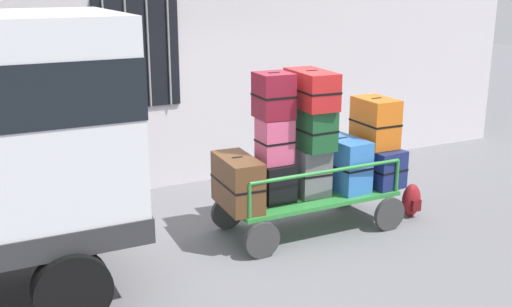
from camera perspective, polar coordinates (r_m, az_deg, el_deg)
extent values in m
plane|color=slate|center=(7.58, 0.98, -7.65)|extent=(40.00, 40.00, 0.00)
cube|color=silver|center=(9.24, -6.28, 12.55)|extent=(12.00, 0.30, 5.00)
cube|color=black|center=(8.86, -10.87, 8.97)|extent=(1.20, 0.04, 1.50)
cylinder|color=gray|center=(8.71, -13.67, 8.70)|extent=(0.03, 0.03, 1.50)
cylinder|color=gray|center=(8.79, -11.74, 8.87)|extent=(0.03, 0.03, 1.50)
cylinder|color=gray|center=(8.87, -9.85, 9.03)|extent=(0.03, 0.03, 1.50)
cylinder|color=gray|center=(8.96, -8.00, 9.17)|extent=(0.03, 0.03, 1.50)
cylinder|color=black|center=(5.89, -16.53, -11.89)|extent=(0.70, 0.22, 0.70)
cube|color=#2D8438|center=(7.66, 4.86, -3.83)|extent=(2.11, 0.91, 0.05)
cylinder|color=#383838|center=(7.86, 12.17, -5.46)|extent=(0.42, 0.06, 0.42)
cylinder|color=#383838|center=(8.57, 8.22, -3.44)|extent=(0.42, 0.06, 0.42)
cylinder|color=#383838|center=(6.96, 0.59, -7.98)|extent=(0.42, 0.06, 0.42)
cylinder|color=#383838|center=(7.75, -2.64, -5.41)|extent=(0.42, 0.06, 0.42)
cylinder|color=#2D8438|center=(7.83, 12.84, -2.00)|extent=(0.04, 0.04, 0.40)
cylinder|color=#2D8438|center=(8.46, 9.30, -0.47)|extent=(0.04, 0.04, 0.40)
cylinder|color=#2D8438|center=(6.78, -0.61, -4.42)|extent=(0.04, 0.04, 0.40)
cylinder|color=#2D8438|center=(7.49, -3.41, -2.43)|extent=(0.04, 0.04, 0.40)
cylinder|color=#2D8438|center=(7.19, 6.66, -1.64)|extent=(2.03, 0.04, 0.04)
cylinder|color=#2D8438|center=(7.87, 3.36, -0.01)|extent=(2.03, 0.04, 0.04)
cube|color=brown|center=(7.10, -1.71, -2.66)|extent=(0.41, 0.81, 0.59)
cube|color=black|center=(7.10, -1.71, -2.66)|extent=(0.42, 0.82, 0.02)
cube|color=black|center=(7.01, -1.73, -0.41)|extent=(0.13, 0.04, 0.02)
cube|color=black|center=(7.32, 1.75, -2.63)|extent=(0.40, 0.41, 0.45)
cube|color=black|center=(7.32, 1.75, -2.63)|extent=(0.41, 0.43, 0.02)
cube|color=black|center=(7.26, 1.76, -0.97)|extent=(0.13, 0.03, 0.02)
cube|color=#CC4C72|center=(7.19, 1.73, 1.16)|extent=(0.37, 0.32, 0.53)
cube|color=black|center=(7.19, 1.73, 1.16)|extent=(0.38, 0.34, 0.02)
cube|color=black|center=(7.13, 1.75, 3.16)|extent=(0.13, 0.03, 0.02)
cube|color=maroon|center=(7.11, 1.63, 5.36)|extent=(0.40, 0.42, 0.52)
cube|color=black|center=(7.11, 1.63, 5.36)|extent=(0.41, 0.43, 0.02)
cube|color=black|center=(7.07, 1.64, 7.40)|extent=(0.14, 0.04, 0.02)
cube|color=slate|center=(7.55, 4.97, -1.61)|extent=(0.39, 0.49, 0.58)
cube|color=black|center=(7.55, 4.97, -1.61)|extent=(0.40, 0.50, 0.02)
cube|color=black|center=(7.46, 5.03, 0.48)|extent=(0.13, 0.04, 0.02)
cube|color=#194C28|center=(7.43, 4.92, 2.43)|extent=(0.38, 0.71, 0.48)
cube|color=black|center=(7.43, 4.92, 2.43)|extent=(0.39, 0.72, 0.02)
cube|color=black|center=(7.38, 4.97, 4.21)|extent=(0.13, 0.03, 0.02)
cube|color=#B21E1E|center=(7.32, 5.11, 5.93)|extent=(0.43, 0.78, 0.43)
cube|color=black|center=(7.32, 5.11, 5.93)|extent=(0.44, 0.79, 0.02)
cube|color=black|center=(7.28, 5.15, 7.56)|extent=(0.13, 0.04, 0.02)
cube|color=#3372C6|center=(7.82, 7.91, -0.86)|extent=(0.42, 0.80, 0.64)
cube|color=black|center=(7.82, 7.91, -0.86)|extent=(0.43, 0.81, 0.02)
cube|color=black|center=(7.73, 8.00, 1.38)|extent=(0.13, 0.04, 0.02)
cube|color=navy|center=(8.08, 10.92, -1.04)|extent=(0.48, 0.78, 0.48)
cube|color=black|center=(8.08, 10.92, -1.04)|extent=(0.49, 0.79, 0.02)
cube|color=black|center=(8.02, 11.01, 0.55)|extent=(0.15, 0.04, 0.02)
cube|color=orange|center=(7.98, 10.89, 2.85)|extent=(0.40, 0.59, 0.61)
cube|color=black|center=(7.98, 10.89, 2.85)|extent=(0.41, 0.61, 0.02)
cube|color=black|center=(7.92, 11.00, 4.98)|extent=(0.14, 0.03, 0.02)
ellipsoid|color=maroon|center=(8.38, 14.09, -4.17)|extent=(0.27, 0.19, 0.44)
cube|color=maroon|center=(8.33, 14.49, -4.65)|extent=(0.14, 0.06, 0.15)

